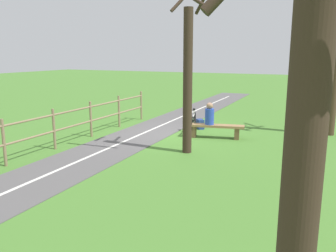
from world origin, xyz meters
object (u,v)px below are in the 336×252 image
object	(u,v)px
person_seated	(210,115)
tree_far_left	(304,207)
tree_far_right	(188,74)
bench	(215,129)
bicycle	(194,123)
backpack	(200,124)

from	to	relation	value
person_seated	tree_far_left	size ratio (longest dim) A/B	0.18
tree_far_right	bench	bearing A→B (deg)	-95.19
bench	tree_far_left	distance (m)	9.90
person_seated	bicycle	size ratio (longest dim) A/B	0.47
bench	backpack	distance (m)	1.53
bicycle	tree_far_right	size ratio (longest dim) A/B	0.33
bench	tree_far_left	xyz separation A→B (m)	(-3.46, 9.13, 1.62)
backpack	tree_far_right	world-z (taller)	tree_far_right
person_seated	backpack	world-z (taller)	person_seated
backpack	tree_far_left	distance (m)	11.35
bench	tree_far_right	xyz separation A→B (m)	(0.19, 2.08, 1.96)
tree_far_right	tree_far_left	size ratio (longest dim) A/B	1.14
bicycle	tree_far_right	xyz separation A→B (m)	(-0.79, 2.52, 1.92)
person_seated	tree_far_right	distance (m)	2.51
bench	person_seated	xyz separation A→B (m)	(0.20, 0.05, 0.48)
bicycle	tree_far_left	world-z (taller)	tree_far_left
person_seated	backpack	bearing A→B (deg)	-70.43
bench	bicycle	distance (m)	1.07
bicycle	backpack	world-z (taller)	bicycle
person_seated	bench	bearing A→B (deg)	-180.00
bench	tree_far_right	size ratio (longest dim) A/B	0.41
bench	bicycle	world-z (taller)	bicycle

